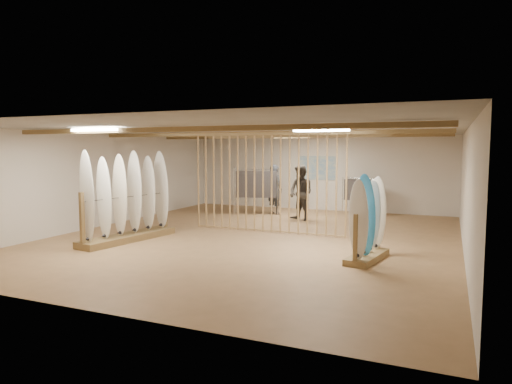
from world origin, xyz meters
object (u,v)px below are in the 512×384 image
at_px(clothing_rack_a, 256,184).
at_px(shopper_b, 301,189).
at_px(rack_right, 368,232).
at_px(shopper_a, 275,186).
at_px(clothing_rack_b, 361,190).
at_px(rack_left, 128,211).

bearing_deg(clothing_rack_a, shopper_b, -39.13).
distance_m(rack_right, shopper_a, 7.04).
relative_size(rack_right, clothing_rack_b, 1.33).
height_order(rack_left, rack_right, rack_left).
distance_m(rack_left, shopper_a, 6.19).
bearing_deg(clothing_rack_a, clothing_rack_b, 5.52).
bearing_deg(clothing_rack_b, shopper_b, -108.38).
bearing_deg(rack_left, shopper_a, 83.37).
bearing_deg(shopper_b, shopper_a, 168.49).
xyz_separation_m(rack_right, clothing_rack_b, (-1.38, 6.77, 0.27)).
distance_m(clothing_rack_a, shopper_a, 0.66).
xyz_separation_m(clothing_rack_a, shopper_b, (1.89, -0.74, -0.06)).
height_order(clothing_rack_b, shopper_a, shopper_a).
xyz_separation_m(rack_left, rack_right, (5.93, 0.32, -0.17)).
bearing_deg(rack_left, clothing_rack_a, 88.04).
relative_size(rack_left, clothing_rack_a, 1.71).
xyz_separation_m(rack_right, shopper_a, (-4.21, 5.62, 0.41)).
height_order(shopper_a, shopper_b, shopper_b).
height_order(clothing_rack_b, shopper_b, shopper_b).
xyz_separation_m(rack_left, clothing_rack_a, (1.14, 5.64, 0.31)).
height_order(rack_left, shopper_a, rack_left).
relative_size(rack_left, shopper_b, 1.40).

